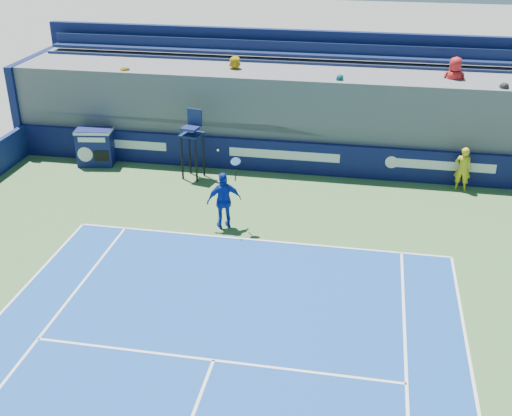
% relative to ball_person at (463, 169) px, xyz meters
% --- Properties ---
extents(ball_person, '(0.62, 0.47, 1.54)m').
position_rel_ball_person_xyz_m(ball_person, '(0.00, 0.00, 0.00)').
color(ball_person, gold).
rests_on(ball_person, apron).
extents(back_hoarding, '(20.40, 0.21, 1.20)m').
position_rel_ball_person_xyz_m(back_hoarding, '(-6.16, 0.42, -0.18)').
color(back_hoarding, '#0C1044').
rests_on(back_hoarding, ground).
extents(match_clock, '(1.41, 0.91, 1.40)m').
position_rel_ball_person_xyz_m(match_clock, '(-13.16, -0.12, -0.04)').
color(match_clock, '#0F144E').
rests_on(match_clock, ground).
extents(umpire_chair, '(0.84, 0.84, 2.48)m').
position_rel_ball_person_xyz_m(umpire_chair, '(-9.26, -0.60, 0.75)').
color(umpire_chair, black).
rests_on(umpire_chair, ground).
extents(tennis_player, '(1.13, 0.84, 2.57)m').
position_rel_ball_person_xyz_m(tennis_player, '(-7.32, -4.15, 0.12)').
color(tennis_player, '#132C9B').
rests_on(tennis_player, apron).
extents(stadium_seating, '(21.00, 4.05, 4.40)m').
position_rel_ball_person_xyz_m(stadium_seating, '(-6.16, 2.47, 1.06)').
color(stadium_seating, '#57575C').
rests_on(stadium_seating, ground).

